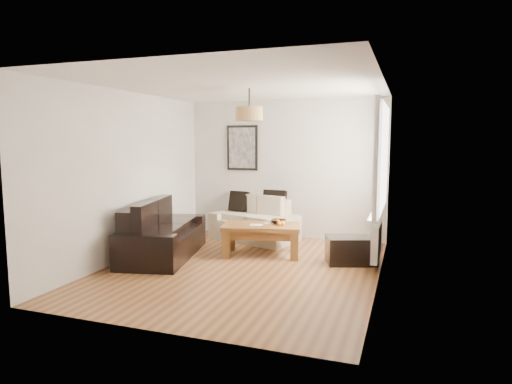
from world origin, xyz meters
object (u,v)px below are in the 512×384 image
(sofa_leather, at_px, (163,231))
(ottoman, at_px, (351,250))
(loveseat_cream, at_px, (255,220))
(coffee_table, at_px, (261,240))

(sofa_leather, bearing_deg, ottoman, -90.89)
(ottoman, bearing_deg, sofa_leather, -168.56)
(loveseat_cream, relative_size, sofa_leather, 0.82)
(coffee_table, xyz_separation_m, ottoman, (1.43, -0.00, -0.05))
(loveseat_cream, distance_m, sofa_leather, 1.86)
(loveseat_cream, distance_m, ottoman, 2.14)
(loveseat_cream, bearing_deg, sofa_leather, -104.89)
(coffee_table, bearing_deg, ottoman, -0.17)
(loveseat_cream, height_order, coffee_table, loveseat_cream)
(sofa_leather, bearing_deg, coffee_table, -80.36)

